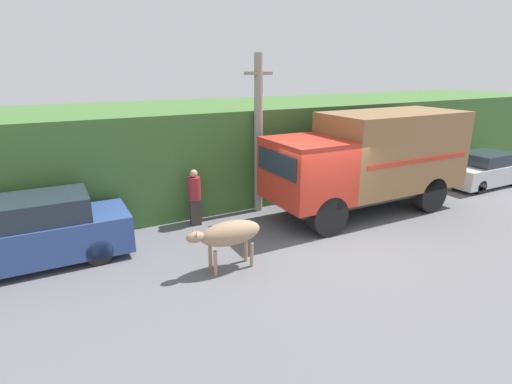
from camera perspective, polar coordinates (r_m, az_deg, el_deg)
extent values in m
plane|color=slate|center=(11.60, 10.97, -6.63)|extent=(60.00, 60.00, 0.00)
cube|color=#426B33|center=(16.20, -2.59, 6.70)|extent=(32.00, 5.77, 3.32)
cube|color=#C6B793|center=(13.61, -18.80, 2.12)|extent=(5.68, 2.40, 2.58)
cube|color=#4C4742|center=(13.34, -19.37, 7.81)|extent=(5.98, 2.70, 0.16)
cube|color=#2D2D2D|center=(13.78, 15.21, -0.01)|extent=(6.28, 1.94, 0.18)
cube|color=red|center=(12.04, 7.19, 3.05)|extent=(2.05, 2.42, 1.87)
cube|color=#232D38|center=(11.40, 2.93, 4.10)|extent=(0.04, 2.06, 0.65)
cube|color=olive|center=(14.17, 18.70, 5.76)|extent=(4.78, 2.42, 2.50)
cube|color=red|center=(13.40, 22.39, 4.19)|extent=(4.30, 0.03, 0.14)
cylinder|color=black|center=(11.70, 10.03, -3.21)|extent=(1.18, 0.53, 1.18)
cylinder|color=black|center=(14.62, 23.40, -0.24)|extent=(1.18, 0.53, 1.18)
ellipsoid|color=#9E7F60|center=(9.49, -3.64, -5.87)|extent=(1.53, 0.59, 0.59)
ellipsoid|color=#9E7F60|center=(9.17, -8.65, -6.39)|extent=(0.44, 0.26, 0.26)
cone|color=#B7AD93|center=(9.03, -8.48, -5.88)|extent=(0.06, 0.06, 0.11)
cone|color=#B7AD93|center=(9.21, -8.90, -5.44)|extent=(0.06, 0.06, 0.11)
cylinder|color=#9E7F60|center=(9.45, -5.81, -10.09)|extent=(0.09, 0.09, 0.62)
cylinder|color=#9E7F60|center=(9.72, -6.55, -9.30)|extent=(0.09, 0.09, 0.62)
cylinder|color=#9E7F60|center=(9.80, -0.62, -8.95)|extent=(0.09, 0.09, 0.62)
cylinder|color=#9E7F60|center=(10.06, -1.48, -8.22)|extent=(0.09, 0.09, 0.62)
cube|color=#334C8C|center=(11.17, -29.30, -5.96)|extent=(4.52, 1.71, 0.94)
cube|color=#232D38|center=(10.92, -29.30, -2.18)|extent=(2.49, 1.58, 0.59)
cylinder|color=black|center=(10.64, -21.51, -7.90)|extent=(0.66, 0.27, 0.66)
cube|color=silver|center=(18.80, 29.69, 2.36)|extent=(3.64, 1.56, 0.75)
cube|color=#232D38|center=(18.76, 30.11, 4.18)|extent=(2.00, 1.44, 0.46)
cylinder|color=black|center=(17.59, 29.32, 0.66)|extent=(0.54, 0.25, 0.54)
cube|color=#38332D|center=(12.41, -8.64, -2.86)|extent=(0.35, 0.25, 0.81)
cylinder|color=maroon|center=(12.17, -8.80, 0.50)|extent=(0.42, 0.42, 0.71)
sphere|color=tan|center=(12.04, -8.90, 2.64)|extent=(0.23, 0.23, 0.23)
cylinder|color=gray|center=(13.02, 0.34, 8.06)|extent=(0.27, 0.27, 5.09)
cube|color=gray|center=(12.85, 0.36, 16.61)|extent=(0.90, 0.22, 0.10)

